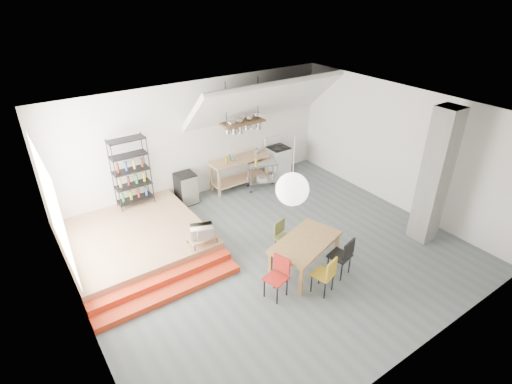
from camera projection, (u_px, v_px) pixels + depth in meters
floor at (274, 253)px, 9.05m from camera, size 8.00×8.00×0.00m
wall_back at (198, 140)px, 10.81m from camera, size 8.00×0.04×3.20m
wall_left at (74, 259)px, 6.29m from camera, size 0.04×7.00×3.20m
wall_right at (399, 149)px, 10.28m from camera, size 0.04×7.00×3.20m
ceiling at (278, 116)px, 7.52m from camera, size 8.00×7.00×0.02m
slope_ceiling at (265, 100)px, 10.82m from camera, size 4.40×1.44×1.32m
window_pane at (53, 208)px, 7.29m from camera, size 0.02×2.50×2.20m
platform at (135, 240)px, 9.15m from camera, size 3.00×3.00×0.40m
step_lower at (171, 293)px, 7.81m from camera, size 3.00×0.35×0.13m
step_upper at (163, 280)px, 8.03m from camera, size 3.00×0.35×0.27m
concrete_column at (435, 177)px, 8.85m from camera, size 0.50×0.50×3.20m
kitchen_counter at (240, 167)px, 11.58m from camera, size 1.80×0.60×0.91m
stove at (278, 161)px, 12.35m from camera, size 0.60×0.60×1.18m
pot_rack at (244, 125)px, 10.78m from camera, size 1.20×0.50×1.43m
wire_shelving at (131, 171)px, 9.73m from camera, size 0.88×0.38×1.80m
microwave_shelf at (202, 237)px, 8.63m from camera, size 0.60×0.40×0.16m
paper_lantern at (292, 189)px, 7.07m from camera, size 0.60×0.60×0.60m
dining_table at (305, 244)px, 8.22m from camera, size 1.75×1.29×0.74m
chair_mustard at (326, 273)px, 7.69m from camera, size 0.47×0.47×0.82m
chair_black at (343, 254)px, 8.13m from camera, size 0.50×0.50×0.89m
chair_olive at (283, 235)px, 8.83m from camera, size 0.45×0.45×0.81m
chair_red at (278, 274)px, 7.64m from camera, size 0.48×0.48×0.86m
rolling_cart at (262, 172)px, 11.53m from camera, size 0.94×0.72×0.83m
mini_fridge at (186, 188)px, 10.86m from camera, size 0.51×0.51×0.86m
microwave at (202, 231)px, 8.56m from camera, size 0.57×0.48×0.27m
bowl at (234, 160)px, 11.28m from camera, size 0.26×0.26×0.05m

